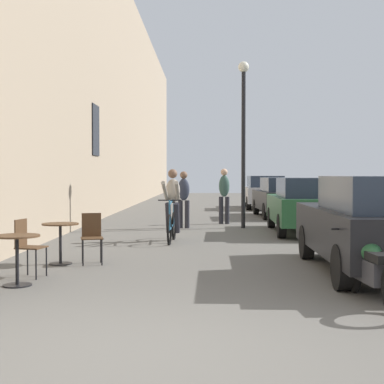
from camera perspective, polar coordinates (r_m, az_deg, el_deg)
ground_plane at (r=5.14m, az=-4.66°, el=-16.03°), size 88.00×88.00×0.00m
building_facade_left at (r=19.63m, az=-10.52°, el=12.59°), size 0.54×68.00×10.55m
cafe_table_near at (r=8.34m, az=-17.33°, el=-5.56°), size 0.64×0.64×0.72m
cafe_chair_near_toward_wall at (r=9.00m, az=-16.40°, el=-5.05°), size 0.45×0.45×0.89m
cafe_table_mid at (r=10.15m, az=-13.22°, el=-4.23°), size 0.64×0.64×0.72m
cafe_chair_mid_toward_street at (r=10.10m, az=-10.14°, el=-4.26°), size 0.46×0.46×0.89m
cyclist_on_bicycle at (r=13.26m, az=-2.02°, el=-1.55°), size 0.52×1.76×1.74m
pedestrian_near at (r=16.54m, az=-0.85°, el=-0.42°), size 0.35×0.25×1.68m
pedestrian_mid at (r=18.01m, az=3.28°, el=-0.07°), size 0.35×0.26×1.77m
street_lamp at (r=16.70m, az=5.25°, el=7.02°), size 0.32×0.32×4.90m
parked_car_nearest at (r=9.35m, az=18.15°, el=-3.04°), size 1.88×4.38×1.55m
parked_car_second at (r=15.42m, az=11.50°, el=-1.25°), size 1.86×4.25×1.50m
parked_car_third at (r=21.10m, az=9.12°, el=-0.47°), size 1.87×4.20×1.47m
parked_car_fourth at (r=26.43m, az=7.32°, el=0.04°), size 1.83×4.30×1.53m
parked_motorcycle at (r=7.25m, az=17.82°, el=-7.59°), size 0.62×2.15×0.92m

